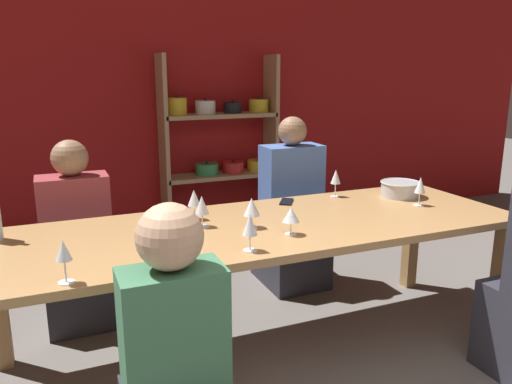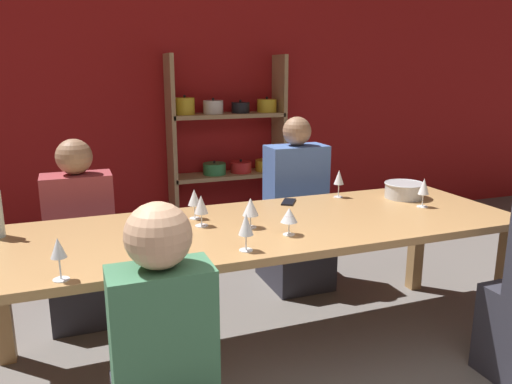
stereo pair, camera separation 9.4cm
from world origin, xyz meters
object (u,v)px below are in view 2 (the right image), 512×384
at_px(wine_glass_white_b, 58,250).
at_px(wine_glass_white_d, 201,206).
at_px(wine_glass_empty_a, 251,207).
at_px(cell_phone, 289,202).
at_px(person_far_a, 295,225).
at_px(dining_table, 263,237).
at_px(shelf_unit, 229,166).
at_px(wine_glass_empty_b, 424,187).
at_px(wine_glass_white_a, 246,226).
at_px(wine_glass_red_a, 289,216).
at_px(wine_glass_white_e, 339,178).
at_px(person_far_b, 82,254).
at_px(mixing_bowl, 404,190).
at_px(wine_glass_white_c, 194,198).

bearing_deg(wine_glass_white_b, wine_glass_white_d, 34.96).
bearing_deg(wine_glass_empty_a, wine_glass_white_d, 153.50).
bearing_deg(cell_phone, person_far_a, 59.84).
height_order(dining_table, person_far_a, person_far_a).
xyz_separation_m(shelf_unit, wine_glass_empty_b, (0.55, -2.05, 0.20)).
xyz_separation_m(wine_glass_white_a, person_far_a, (0.78, 1.14, -0.42)).
bearing_deg(wine_glass_empty_a, person_far_a, 52.03).
xyz_separation_m(wine_glass_red_a, cell_phone, (0.25, 0.56, -0.09)).
xyz_separation_m(dining_table, wine_glass_white_d, (-0.31, 0.08, 0.18)).
xyz_separation_m(wine_glass_empty_a, wine_glass_white_d, (-0.23, 0.11, 0.00)).
relative_size(wine_glass_empty_a, wine_glass_white_e, 0.89).
height_order(wine_glass_white_d, wine_glass_white_e, wine_glass_white_e).
distance_m(wine_glass_red_a, person_far_a, 1.19).
relative_size(shelf_unit, wine_glass_empty_a, 10.61).
xyz_separation_m(dining_table, cell_phone, (0.31, 0.35, 0.08)).
relative_size(shelf_unit, wine_glass_white_d, 10.17).
bearing_deg(dining_table, wine_glass_white_e, 28.66).
height_order(dining_table, wine_glass_empty_b, wine_glass_empty_b).
bearing_deg(person_far_b, wine_glass_white_a, 120.98).
height_order(wine_glass_empty_a, wine_glass_white_b, wine_glass_white_b).
relative_size(mixing_bowl, person_far_a, 0.21).
xyz_separation_m(wine_glass_white_c, cell_phone, (0.62, 0.13, -0.11)).
relative_size(wine_glass_white_a, person_far_b, 0.15).
distance_m(wine_glass_white_d, person_far_b, 1.02).
distance_m(wine_glass_white_e, cell_phone, 0.37).
bearing_deg(person_far_b, dining_table, 138.71).
bearing_deg(wine_glass_red_a, wine_glass_white_d, 141.32).
height_order(wine_glass_empty_a, wine_glass_white_d, wine_glass_white_d).
bearing_deg(wine_glass_white_d, cell_phone, 23.56).
bearing_deg(shelf_unit, wine_glass_red_a, -100.27).
xyz_separation_m(wine_glass_white_d, wine_glass_white_e, (0.97, 0.28, 0.01)).
height_order(wine_glass_white_a, wine_glass_empty_a, wine_glass_white_a).
xyz_separation_m(shelf_unit, wine_glass_white_e, (0.20, -1.67, 0.21)).
bearing_deg(wine_glass_empty_b, person_far_b, 156.97).
bearing_deg(dining_table, person_far_a, 54.51).
xyz_separation_m(cell_phone, person_far_b, (-1.20, 0.44, -0.33)).
bearing_deg(person_far_b, wine_glass_white_c, 135.91).
height_order(shelf_unit, wine_glass_white_c, shelf_unit).
bearing_deg(wine_glass_white_b, wine_glass_empty_b, 10.69).
height_order(wine_glass_white_b, wine_glass_white_d, wine_glass_white_b).
height_order(wine_glass_empty_a, wine_glass_white_e, wine_glass_white_e).
bearing_deg(shelf_unit, wine_glass_white_c, -113.08).
distance_m(wine_glass_empty_b, person_far_a, 1.01).
distance_m(wine_glass_empty_a, wine_glass_red_a, 0.22).
relative_size(wine_glass_empty_b, person_far_b, 0.15).
xyz_separation_m(mixing_bowl, wine_glass_white_c, (-1.35, 0.02, 0.06)).
bearing_deg(wine_glass_empty_a, shelf_unit, 75.31).
relative_size(wine_glass_white_c, person_far_b, 0.15).
distance_m(wine_glass_red_a, wine_glass_white_d, 0.47).
height_order(mixing_bowl, cell_phone, mixing_bowl).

